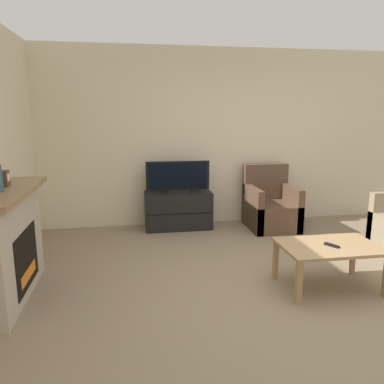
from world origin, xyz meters
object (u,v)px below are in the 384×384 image
at_px(armchair, 270,208).
at_px(coffee_table, 329,250).
at_px(fireplace, 4,244).
at_px(mantel_clock, 4,179).
at_px(tv_stand, 178,210).
at_px(tv, 178,178).
at_px(remote, 332,245).

height_order(armchair, coffee_table, armchair).
height_order(fireplace, armchair, fireplace).
distance_m(mantel_clock, tv_stand, 2.72).
relative_size(tv, coffee_table, 0.99).
bearing_deg(fireplace, armchair, 28.14).
bearing_deg(coffee_table, tv_stand, 118.62).
bearing_deg(remote, fireplace, 145.21).
bearing_deg(tv_stand, coffee_table, -61.38).
distance_m(fireplace, coffee_table, 3.11).
bearing_deg(remote, tv, 89.55).
height_order(mantel_clock, armchair, mantel_clock).
bearing_deg(tv, fireplace, -134.00).
distance_m(fireplace, mantel_clock, 0.61).
bearing_deg(tv_stand, fireplace, -133.97).
bearing_deg(fireplace, tv, 46.00).
bearing_deg(remote, tv_stand, 89.53).
xyz_separation_m(mantel_clock, armchair, (3.25, 1.61, -0.82)).
relative_size(mantel_clock, remote, 0.99).
xyz_separation_m(armchair, coffee_table, (-0.18, -2.05, 0.09)).
bearing_deg(fireplace, remote, -6.06).
height_order(fireplace, tv_stand, fireplace).
xyz_separation_m(mantel_clock, tv, (1.86, 1.80, -0.35)).
bearing_deg(remote, armchair, 56.34).
bearing_deg(tv, mantel_clock, -135.90).
distance_m(tv_stand, tv, 0.50).
height_order(armchair, remote, armchair).
xyz_separation_m(fireplace, armchair, (3.27, 1.75, -0.23)).
relative_size(fireplace, mantel_clock, 9.43).
bearing_deg(tv_stand, remote, -61.74).
bearing_deg(tv_stand, mantel_clock, -135.86).
bearing_deg(mantel_clock, armchair, 26.30).
relative_size(tv_stand, coffee_table, 1.04).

